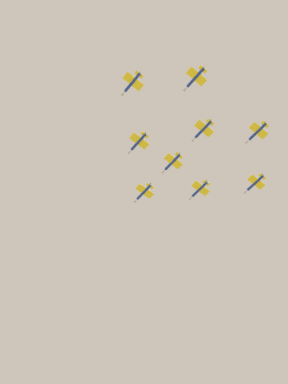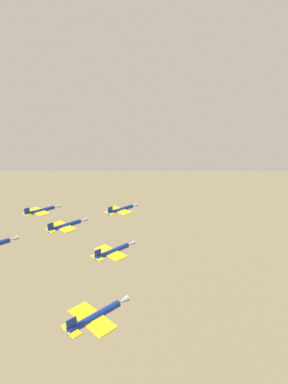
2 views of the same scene
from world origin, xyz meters
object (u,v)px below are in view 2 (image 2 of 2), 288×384
(jet_lead, at_px, (121,209))
(jet_port_inner, at_px, (41,211))
(jet_port_outer, at_px, (66,225))
(jet_starboard_inner, at_px, (113,251))
(jet_center_rear, at_px, (96,316))

(jet_lead, distance_m, jet_port_inner, 26.05)
(jet_lead, height_order, jet_port_inner, jet_lead)
(jet_port_inner, distance_m, jet_port_outer, 18.53)
(jet_port_outer, bearing_deg, jet_port_inner, 174.29)
(jet_port_outer, bearing_deg, jet_starboard_inner, 5.71)
(jet_starboard_inner, relative_size, jet_port_outer, 1.00)
(jet_lead, bearing_deg, jet_port_inner, -135.00)
(jet_lead, height_order, jet_center_rear, jet_center_rear)
(jet_port_inner, relative_size, jet_center_rear, 1.00)
(jet_port_inner, distance_m, jet_center_rear, 58.25)
(jet_port_inner, bearing_deg, jet_lead, 45.00)
(jet_port_inner, xyz_separation_m, jet_center_rear, (35.70, 46.02, 0.77))
(jet_port_outer, distance_m, jet_center_rear, 40.39)
(jet_starboard_inner, bearing_deg, jet_lead, 135.00)
(jet_starboard_inner, bearing_deg, jet_center_rear, -45.00)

